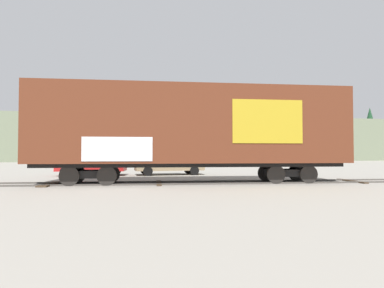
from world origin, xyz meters
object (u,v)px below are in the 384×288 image
object	(u,v)px
freight_car	(192,127)
parked_car_tan	(168,162)
flagpole	(142,119)
parked_car_red	(91,163)

from	to	relation	value
freight_car	parked_car_tan	xyz separation A→B (m)	(-0.47, 6.88, -1.97)
freight_car	flagpole	distance (m)	14.21
flagpole	parked_car_red	size ratio (longest dim) A/B	1.54
flagpole	freight_car	bearing A→B (deg)	-81.20
flagpole	parked_car_red	distance (m)	8.61
flagpole	parked_car_tan	xyz separation A→B (m)	(1.69, -7.04, -3.81)
parked_car_tan	parked_car_red	bearing A→B (deg)	177.17
parked_car_red	flagpole	bearing A→B (deg)	61.75
parked_car_tan	flagpole	bearing A→B (deg)	103.47
freight_car	parked_car_tan	size ratio (longest dim) A/B	3.22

